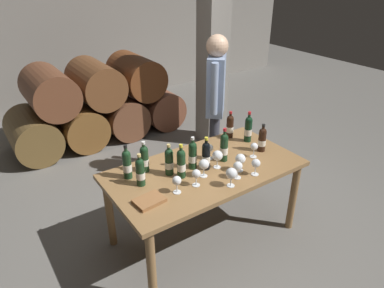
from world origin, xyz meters
TOP-DOWN VIEW (x-y plane):
  - ground_plane at (0.00, 0.00)m, footprint 14.00×14.00m
  - cellar_back_wall at (0.00, 4.20)m, footprint 10.00×0.24m
  - barrel_stack at (-0.00, 2.60)m, footprint 2.49×0.90m
  - stone_pillar at (1.30, 1.60)m, footprint 0.32×0.32m
  - dining_table at (0.00, 0.00)m, footprint 1.70×0.90m
  - wine_bottle_0 at (-0.62, 0.24)m, footprint 0.07×0.07m
  - wine_bottle_1 at (-0.30, 0.10)m, footprint 0.07×0.07m
  - wine_bottle_2 at (-0.58, 0.09)m, footprint 0.07×0.07m
  - wine_bottle_3 at (0.22, 0.01)m, footprint 0.07×0.07m
  - wine_bottle_4 at (0.63, -0.05)m, footprint 0.07×0.07m
  - wine_bottle_5 at (-0.25, -0.00)m, footprint 0.07×0.07m
  - wine_bottle_6 at (0.57, 0.35)m, footprint 0.07×0.07m
  - wine_bottle_7 at (-0.00, -0.01)m, footprint 0.07×0.07m
  - wine_bottle_8 at (0.66, 0.18)m, footprint 0.07×0.07m
  - wine_bottle_9 at (-0.09, 0.06)m, footprint 0.07×0.07m
  - wine_bottle_10 at (-0.45, 0.25)m, footprint 0.07×0.07m
  - wine_glass_0 at (0.09, -0.05)m, footprint 0.09×0.09m
  - wine_glass_1 at (0.28, -0.33)m, footprint 0.07×0.07m
  - wine_glass_2 at (0.48, -0.10)m, footprint 0.07×0.07m
  - wine_glass_3 at (0.01, -0.34)m, footprint 0.09×0.09m
  - wine_glass_4 at (0.13, 0.11)m, footprint 0.07×0.07m
  - wine_glass_5 at (-0.09, -0.10)m, footprint 0.09×0.09m
  - wine_glass_6 at (0.13, -0.28)m, footprint 0.08×0.08m
  - wine_glass_7 at (-0.40, -0.17)m, footprint 0.07×0.07m
  - wine_glass_8 at (-0.22, -0.18)m, footprint 0.07×0.07m
  - wine_glass_9 at (0.22, -0.21)m, footprint 0.09×0.09m
  - tasting_notebook at (-0.64, -0.16)m, footprint 0.23×0.18m
  - sommelier_presenting at (0.69, 0.75)m, footprint 0.36×0.38m

SIDE VIEW (x-z plane):
  - ground_plane at x=0.00m, z-range 0.00..0.00m
  - barrel_stack at x=0.00m, z-range -0.04..1.11m
  - dining_table at x=0.00m, z-range 0.29..1.05m
  - tasting_notebook at x=-0.64m, z-range 0.76..0.79m
  - wine_glass_4 at x=0.13m, z-range 0.79..0.93m
  - wine_glass_2 at x=0.48m, z-range 0.79..0.93m
  - wine_glass_8 at x=-0.22m, z-range 0.79..0.94m
  - wine_glass_7 at x=-0.40m, z-range 0.79..0.94m
  - wine_glass_1 at x=0.28m, z-range 0.79..0.94m
  - wine_glass_6 at x=0.13m, z-range 0.79..0.94m
  - wine_glass_5 at x=-0.09m, z-range 0.79..0.95m
  - wine_glass_9 at x=0.22m, z-range 0.79..0.95m
  - wine_glass_3 at x=0.01m, z-range 0.79..0.96m
  - wine_glass_0 at x=0.09m, z-range 0.79..0.96m
  - wine_bottle_4 at x=0.63m, z-range 0.74..1.02m
  - wine_bottle_6 at x=0.57m, z-range 0.74..1.02m
  - wine_bottle_1 at x=-0.30m, z-range 0.74..1.02m
  - wine_bottle_10 at x=-0.45m, z-range 0.74..1.02m
  - wine_bottle_2 at x=-0.58m, z-range 0.74..1.02m
  - wine_bottle_9 at x=-0.09m, z-range 0.74..1.04m
  - wine_bottle_7 at x=0.00m, z-range 0.74..1.04m
  - wine_bottle_5 at x=-0.25m, z-range 0.74..1.04m
  - wine_bottle_0 at x=-0.62m, z-range 0.74..1.05m
  - wine_bottle_8 at x=0.66m, z-range 0.74..1.05m
  - wine_bottle_3 at x=0.22m, z-range 0.74..1.06m
  - sommelier_presenting at x=0.69m, z-range 0.19..1.90m
  - stone_pillar at x=1.30m, z-range 0.00..2.60m
  - cellar_back_wall at x=0.00m, z-range 0.00..2.80m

